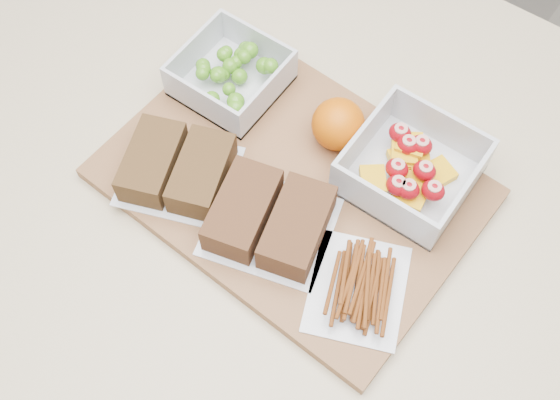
# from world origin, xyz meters

# --- Properties ---
(ground) EXTENTS (4.00, 4.00, 0.00)m
(ground) POSITION_xyz_m (0.00, 0.00, 0.00)
(ground) COLOR gray
(ground) RESTS_ON ground
(counter) EXTENTS (1.20, 0.90, 0.90)m
(counter) POSITION_xyz_m (0.00, 0.00, 0.45)
(counter) COLOR beige
(counter) RESTS_ON ground
(cutting_board) EXTENTS (0.44, 0.32, 0.02)m
(cutting_board) POSITION_xyz_m (-0.02, 0.03, 0.91)
(cutting_board) COLOR brown
(cutting_board) RESTS_ON counter
(grape_container) EXTENTS (0.12, 0.12, 0.05)m
(grape_container) POSITION_xyz_m (-0.16, 0.10, 0.94)
(grape_container) COLOR silver
(grape_container) RESTS_ON cutting_board
(fruit_container) EXTENTS (0.14, 0.14, 0.06)m
(fruit_container) POSITION_xyz_m (0.09, 0.11, 0.94)
(fruit_container) COLOR silver
(fruit_container) RESTS_ON cutting_board
(orange) EXTENTS (0.06, 0.06, 0.06)m
(orange) POSITION_xyz_m (-0.01, 0.11, 0.95)
(orange) COLOR #D85E05
(orange) RESTS_ON cutting_board
(sandwich_bag_left) EXTENTS (0.16, 0.15, 0.04)m
(sandwich_bag_left) POSITION_xyz_m (-0.13, -0.05, 0.94)
(sandwich_bag_left) COLOR silver
(sandwich_bag_left) RESTS_ON cutting_board
(sandwich_bag_center) EXTENTS (0.17, 0.16, 0.04)m
(sandwich_bag_center) POSITION_xyz_m (-0.01, -0.04, 0.94)
(sandwich_bag_center) COLOR silver
(sandwich_bag_center) RESTS_ON cutting_board
(pretzel_bag) EXTENTS (0.14, 0.15, 0.03)m
(pretzel_bag) POSITION_xyz_m (0.12, -0.04, 0.93)
(pretzel_bag) COLOR silver
(pretzel_bag) RESTS_ON cutting_board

